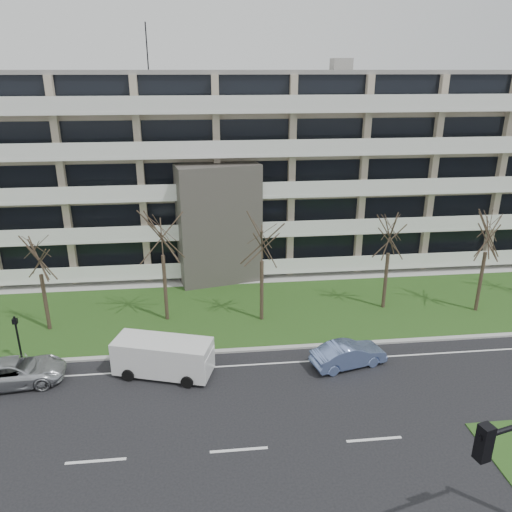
{
  "coord_description": "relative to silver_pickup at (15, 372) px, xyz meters",
  "views": [
    {
      "loc": [
        -1.13,
        -17.11,
        15.35
      ],
      "look_at": [
        1.84,
        10.0,
        5.11
      ],
      "focal_mm": 35.0,
      "sensor_mm": 36.0,
      "label": 1
    }
  ],
  "objects": [
    {
      "name": "ground",
      "position": [
        11.12,
        -6.14,
        -0.69
      ],
      "size": [
        160.0,
        160.0,
        0.0
      ],
      "primitive_type": "plane",
      "color": "black",
      "rests_on": "ground"
    },
    {
      "name": "grass_verge",
      "position": [
        11.12,
        6.86,
        -0.66
      ],
      "size": [
        90.0,
        10.0,
        0.06
      ],
      "primitive_type": "cube",
      "color": "#2A511B",
      "rests_on": "ground"
    },
    {
      "name": "curb",
      "position": [
        11.12,
        1.86,
        -0.63
      ],
      "size": [
        90.0,
        0.35,
        0.12
      ],
      "primitive_type": "cube",
      "color": "#B2B2AD",
      "rests_on": "ground"
    },
    {
      "name": "sidewalk",
      "position": [
        11.12,
        12.36,
        -0.65
      ],
      "size": [
        90.0,
        2.0,
        0.08
      ],
      "primitive_type": "cube",
      "color": "#B2B2AD",
      "rests_on": "ground"
    },
    {
      "name": "lane_edge_line",
      "position": [
        11.12,
        0.36,
        -0.68
      ],
      "size": [
        90.0,
        0.12,
        0.01
      ],
      "primitive_type": "cube",
      "color": "white",
      "rests_on": "ground"
    },
    {
      "name": "apartment_building",
      "position": [
        11.11,
        19.18,
        6.93
      ],
      "size": [
        60.5,
        15.1,
        18.75
      ],
      "color": "#BCA992",
      "rests_on": "ground"
    },
    {
      "name": "silver_pickup",
      "position": [
        0.0,
        0.0,
        0.0
      ],
      "size": [
        5.18,
        2.84,
        1.38
      ],
      "primitive_type": "imported",
      "rotation": [
        0.0,
        0.0,
        1.69
      ],
      "color": "silver",
      "rests_on": "ground"
    },
    {
      "name": "blue_sedan",
      "position": [
        17.61,
        -0.25,
        -0.0
      ],
      "size": [
        4.39,
        2.42,
        1.37
      ],
      "primitive_type": "imported",
      "rotation": [
        0.0,
        0.0,
        1.82
      ],
      "color": "#7892D1",
      "rests_on": "ground"
    },
    {
      "name": "white_van",
      "position": [
        7.64,
        0.01,
        0.51
      ],
      "size": [
        5.47,
        3.33,
        1.99
      ],
      "rotation": [
        0.0,
        0.0,
        -0.3
      ],
      "color": "white",
      "rests_on": "ground"
    },
    {
      "name": "pedestrian_signal",
      "position": [
        -0.43,
        2.13,
        1.09
      ],
      "size": [
        0.26,
        0.21,
        2.8
      ],
      "rotation": [
        0.0,
        0.0,
        0.01
      ],
      "color": "black",
      "rests_on": "ground"
    },
    {
      "name": "tree_2",
      "position": [
        0.1,
        5.73,
        4.49
      ],
      "size": [
        3.33,
        3.33,
        6.66
      ],
      "color": "#382B21",
      "rests_on": "ground"
    },
    {
      "name": "tree_3",
      "position": [
        7.38,
        6.25,
        5.54
      ],
      "size": [
        4.0,
        4.0,
        8.01
      ],
      "color": "#382B21",
      "rests_on": "ground"
    },
    {
      "name": "tree_4",
      "position": [
        13.51,
        5.57,
        5.01
      ],
      "size": [
        3.66,
        3.66,
        7.33
      ],
      "color": "#382B21",
      "rests_on": "ground"
    },
    {
      "name": "tree_5",
      "position": [
        22.0,
        6.41,
        4.84
      ],
      "size": [
        3.56,
        3.56,
        7.12
      ],
      "color": "#382B21",
      "rests_on": "ground"
    },
    {
      "name": "tree_6",
      "position": [
        28.08,
        5.27,
        5.18
      ],
      "size": [
        3.78,
        3.78,
        7.55
      ],
      "color": "#382B21",
      "rests_on": "ground"
    }
  ]
}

